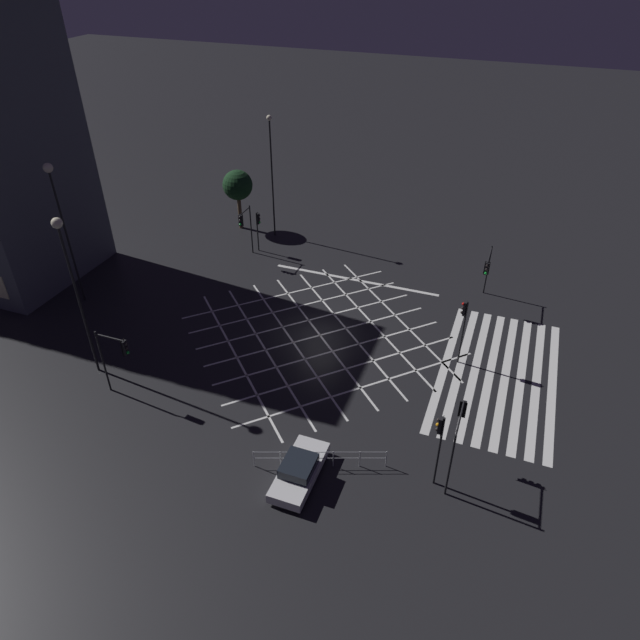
% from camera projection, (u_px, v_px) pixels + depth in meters
% --- Properties ---
extents(ground_plane, '(200.00, 200.00, 0.00)m').
position_uv_depth(ground_plane, '(320.00, 335.00, 37.96)').
color(ground_plane, black).
extents(road_markings, '(19.49, 24.68, 0.01)m').
position_uv_depth(road_markings, '(423.00, 355.00, 36.23)').
color(road_markings, silver).
rests_on(road_markings, ground_plane).
extents(traffic_light_sw_cross, '(0.36, 0.39, 4.38)m').
position_uv_depth(traffic_light_sw_cross, '(439.00, 437.00, 26.15)').
color(traffic_light_sw_cross, black).
rests_on(traffic_light_sw_cross, ground_plane).
extents(traffic_light_ne_cross, '(0.36, 0.39, 3.41)m').
position_uv_depth(traffic_light_ne_cross, '(258.00, 224.00, 46.47)').
color(traffic_light_ne_cross, black).
rests_on(traffic_light_ne_cross, ground_plane).
extents(traffic_light_sw_main, '(2.73, 0.36, 3.98)m').
position_uv_depth(traffic_light_sw_main, '(458.00, 430.00, 26.78)').
color(traffic_light_sw_main, black).
rests_on(traffic_light_sw_main, ground_plane).
extents(traffic_light_se_main, '(2.60, 0.36, 3.89)m').
position_uv_depth(traffic_light_se_main, '(487.00, 267.00, 39.69)').
color(traffic_light_se_main, black).
rests_on(traffic_light_se_main, ground_plane).
extents(traffic_light_nw_cross, '(0.36, 2.08, 4.21)m').
position_uv_depth(traffic_light_nw_cross, '(115.00, 352.00, 31.45)').
color(traffic_light_nw_cross, black).
rests_on(traffic_light_nw_cross, ground_plane).
extents(traffic_light_median_south, '(0.36, 0.39, 4.47)m').
position_uv_depth(traffic_light_median_south, '(463.00, 320.00, 33.85)').
color(traffic_light_median_south, black).
rests_on(traffic_light_median_south, ground_plane).
extents(traffic_light_ne_main, '(1.89, 0.36, 4.21)m').
position_uv_depth(traffic_light_ne_main, '(245.00, 223.00, 45.13)').
color(traffic_light_ne_main, black).
rests_on(traffic_light_ne_main, ground_plane).
extents(street_lamp_east, '(0.44, 0.44, 10.31)m').
position_uv_depth(street_lamp_east, '(271.00, 163.00, 46.62)').
color(street_lamp_east, black).
rests_on(street_lamp_east, ground_plane).
extents(street_lamp_west, '(0.63, 0.63, 10.22)m').
position_uv_depth(street_lamp_west, '(57.00, 200.00, 37.12)').
color(street_lamp_west, black).
rests_on(street_lamp_west, ground_plane).
extents(street_lamp_far, '(0.59, 0.59, 10.12)m').
position_uv_depth(street_lamp_far, '(69.00, 264.00, 30.76)').
color(street_lamp_far, black).
rests_on(street_lamp_far, ground_plane).
extents(street_tree_near, '(2.60, 2.60, 5.32)m').
position_uv_depth(street_tree_near, '(238.00, 186.00, 49.26)').
color(street_tree_near, brown).
rests_on(street_tree_near, ground_plane).
extents(waiting_car, '(4.15, 1.72, 1.27)m').
position_uv_depth(waiting_car, '(299.00, 470.00, 27.78)').
color(waiting_car, silver).
rests_on(waiting_car, ground_plane).
extents(pedestrian_railing, '(2.37, 6.25, 1.05)m').
position_uv_depth(pedestrian_railing, '(320.00, 457.00, 28.38)').
color(pedestrian_railing, '#9EA0A5').
rests_on(pedestrian_railing, ground_plane).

